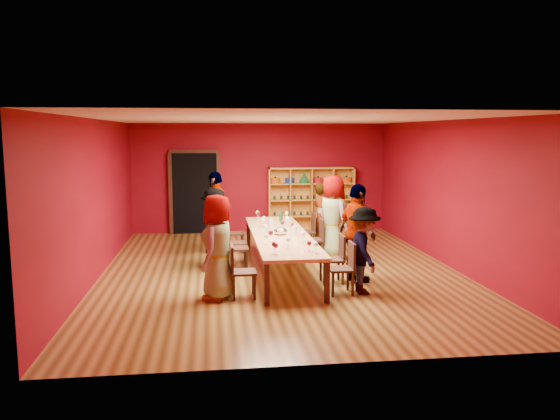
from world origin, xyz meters
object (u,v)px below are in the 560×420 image
Objects in this scene: person_left_2 at (213,233)px; spittoon_bowl at (281,231)px; person_left_3 at (215,226)px; person_left_0 at (218,247)px; chair_person_right_3 at (317,237)px; chair_person_left_3 at (233,240)px; tasting_table at (280,236)px; person_right_3 at (333,218)px; person_left_4 at (216,212)px; chair_person_right_4 at (309,229)px; person_right_1 at (357,233)px; person_right_0 at (364,250)px; person_right_4 at (322,216)px; chair_person_right_0 at (345,265)px; chair_person_left_4 at (231,231)px; shelving_unit at (311,196)px; chair_person_left_0 at (239,268)px; chair_person_right_1 at (336,256)px; wine_bottle at (281,217)px; chair_person_left_2 at (234,245)px.

spittoon_bowl is (1.32, -0.30, 0.05)m from person_left_2.
person_left_2 is 0.95× the size of person_left_3.
person_left_0 is 3.40m from chair_person_right_3.
person_left_3 reaches higher than chair_person_left_3.
person_right_3 reaches higher than tasting_table.
person_left_4 is 2.19m from chair_person_right_4.
person_right_0 is at bearing 156.24° from person_right_1.
person_right_4 is (2.47, 3.55, -0.07)m from person_left_0.
person_left_2 is at bearing -23.76° from person_left_3.
person_right_1 reaches higher than person_left_0.
person_left_0 is 2.19m from chair_person_right_0.
person_left_4 is 2.69m from person_right_3.
chair_person_right_3 is (2.19, 0.14, -0.31)m from person_left_3.
chair_person_left_3 is 0.48m from person_left_3.
person_left_3 reaches higher than chair_person_left_4.
person_right_1 reaches higher than person_left_2.
spittoon_bowl is at bearing 37.23° from person_left_3.
chair_person_left_0 is at bearing -111.00° from shelving_unit.
person_left_4 is 2.10× the size of chair_person_right_0.
chair_person_right_0 is at bearing -94.63° from shelving_unit.
person_left_4 is 1.17× the size of person_right_4.
tasting_table is 1.57m from person_right_3.
chair_person_right_1 is at bearing 71.30° from person_right_1.
wine_bottle is at bearing 70.65° from chair_person_left_0.
person_left_0 is 0.95× the size of person_right_1.
person_left_0 is 2.31m from chair_person_right_1.
person_right_0 is at bearing -41.79° from chair_person_left_2.
chair_person_left_3 is 0.59× the size of person_right_0.
shelving_unit is 1.49× the size of person_left_3.
person_right_4 is at bearing 165.85° from person_left_0.
person_right_4 is (0.31, 0.96, 0.30)m from chair_person_right_3.
chair_person_left_2 is 0.58× the size of person_left_2.
shelving_unit is at bearing -19.77° from person_right_1.
chair_person_right_0 is 3.24× the size of spittoon_bowl.
wine_bottle is (-1.03, 3.16, 0.12)m from person_right_0.
person_left_0 is 0.93× the size of person_left_4.
chair_person_right_0 is at bearing -53.36° from chair_person_left_3.
tasting_table is at bearing 87.32° from spittoon_bowl.
wine_bottle is (-1.09, 2.45, -0.04)m from person_right_1.
person_left_0 is at bearing -95.46° from chair_person_left_4.
tasting_table is 4.55m from shelving_unit.
spittoon_bowl is (-1.30, 0.91, -0.10)m from person_right_1.
chair_person_right_3 is at bearing -90.00° from chair_person_right_4.
person_left_3 is at bearing -153.33° from chair_person_right_4.
person_right_0 is at bearing 154.72° from person_right_3.
chair_person_left_3 is at bearing 36.03° from person_left_4.
shelving_unit is at bearing 123.18° from person_left_3.
chair_person_right_4 is at bearing 28.60° from wine_bottle.
person_left_4 is 3.83m from person_right_1.
chair_person_left_4 is at bearing -175.42° from person_left_2.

